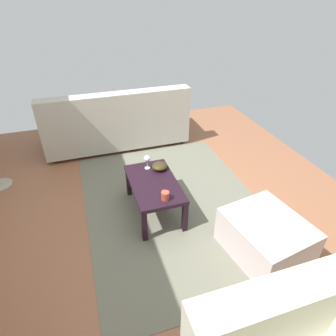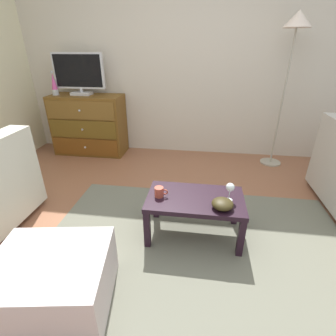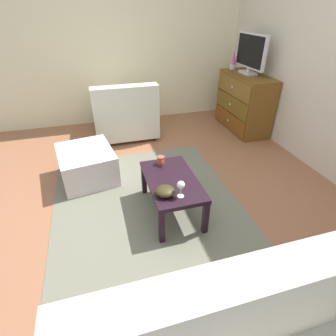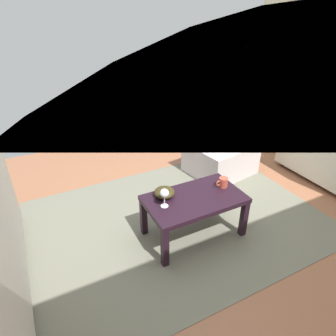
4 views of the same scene
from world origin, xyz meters
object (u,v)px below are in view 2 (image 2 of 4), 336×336
at_px(tv, 79,73).
at_px(mug, 159,192).
at_px(lava_lamp, 54,85).
at_px(bowl_decorative, 223,204).
at_px(dresser, 89,125).
at_px(wine_glass, 230,188).
at_px(standing_lamp, 295,36).
at_px(coffee_table, 195,203).
at_px(ottoman, 53,282).

distance_m(tv, mug, 2.41).
bearing_deg(lava_lamp, tv, 10.41).
bearing_deg(bowl_decorative, dresser, 135.69).
bearing_deg(wine_glass, standing_lamp, 65.79).
xyz_separation_m(wine_glass, bowl_decorative, (-0.06, -0.12, -0.08)).
bearing_deg(bowl_decorative, coffee_table, 149.74).
height_order(dresser, coffee_table, dresser).
relative_size(dresser, ottoman, 1.50).
distance_m(lava_lamp, ottoman, 2.90).
bearing_deg(ottoman, tv, 109.29).
height_order(lava_lamp, coffee_table, lava_lamp).
bearing_deg(bowl_decorative, mug, 168.88).
distance_m(wine_glass, standing_lamp, 2.16).
relative_size(dresser, tv, 1.44).
bearing_deg(tv, coffee_table, -45.13).
xyz_separation_m(tv, ottoman, (0.89, -2.54, -0.99)).
bearing_deg(mug, wine_glass, 2.02).
bearing_deg(ottoman, lava_lamp, 116.90).
relative_size(lava_lamp, standing_lamp, 0.17).
relative_size(tv, bowl_decorative, 4.34).
bearing_deg(standing_lamp, lava_lamp, 179.91).
relative_size(mug, standing_lamp, 0.06).
distance_m(wine_glass, bowl_decorative, 0.16).
height_order(tv, coffee_table, tv).
bearing_deg(coffee_table, lava_lamp, 141.40).
distance_m(coffee_table, standing_lamp, 2.36).
height_order(lava_lamp, mug, lava_lamp).
xyz_separation_m(coffee_table, wine_glass, (0.27, -0.00, 0.17)).
height_order(bowl_decorative, standing_lamp, standing_lamp).
relative_size(tv, ottoman, 1.05).
bearing_deg(standing_lamp, tv, 178.51).
bearing_deg(ottoman, wine_glass, 35.01).
bearing_deg(coffee_table, tv, 134.87).
relative_size(coffee_table, wine_glass, 5.15).
bearing_deg(wine_glass, coffee_table, 179.24).
xyz_separation_m(tv, bowl_decorative, (1.96, -1.88, -0.76)).
bearing_deg(standing_lamp, dresser, 178.98).
height_order(lava_lamp, bowl_decorative, lava_lamp).
xyz_separation_m(tv, lava_lamp, (-0.37, -0.07, -0.15)).
height_order(dresser, standing_lamp, standing_lamp).
distance_m(dresser, wine_glass, 2.61).
bearing_deg(wine_glass, mug, -177.98).
relative_size(ottoman, standing_lamp, 0.37).
bearing_deg(dresser, standing_lamp, -1.02).
bearing_deg(standing_lamp, bowl_decorative, -114.34).
height_order(tv, ottoman, tv).
bearing_deg(bowl_decorative, tv, 136.21).
distance_m(coffee_table, wine_glass, 0.32).
height_order(dresser, ottoman, dresser).
bearing_deg(lava_lamp, ottoman, -63.10).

